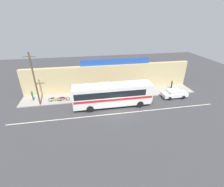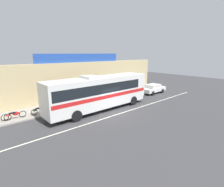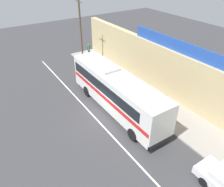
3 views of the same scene
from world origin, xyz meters
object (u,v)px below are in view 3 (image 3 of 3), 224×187
pedestrian_far_right (164,102)px  pedestrian_near_shop (89,49)px  motorcycle_purple (117,79)px  motorcycle_orange (108,75)px  motorcycle_blue (95,63)px  utility_pole (81,30)px  motorcycle_black (100,67)px  intercity_bus (116,90)px

pedestrian_far_right → pedestrian_near_shop: 15.28m
motorcycle_purple → pedestrian_far_right: (6.71, 0.53, 0.57)m
motorcycle_orange → pedestrian_far_right: bearing=5.5°
pedestrian_far_right → motorcycle_blue: bearing=-177.5°
utility_pole → motorcycle_orange: size_ratio=4.19×
utility_pole → motorcycle_blue: 4.35m
motorcycle_black → pedestrian_near_shop: 5.11m
intercity_bus → utility_pole: size_ratio=1.46×
pedestrian_far_right → pedestrian_near_shop: pedestrian_far_right is taller
utility_pole → motorcycle_purple: utility_pole is taller
motorcycle_black → pedestrian_near_shop: bearing=167.5°
motorcycle_purple → pedestrian_far_right: 6.75m
intercity_bus → motorcycle_orange: size_ratio=6.13×
utility_pole → motorcycle_black: size_ratio=4.38×
utility_pole → intercity_bus: bearing=-11.3°
utility_pole → motorcycle_blue: (2.07, 0.63, -3.77)m
motorcycle_black → pedestrian_near_shop: (-4.96, 1.10, 0.57)m
motorcycle_black → pedestrian_near_shop: size_ratio=1.09×
motorcycle_orange → motorcycle_black: (-2.24, 0.19, 0.00)m
motorcycle_blue → motorcycle_orange: same height
motorcycle_blue → pedestrian_far_right: pedestrian_far_right is taller
motorcycle_black → pedestrian_far_right: bearing=3.3°
motorcycle_purple → pedestrian_near_shop: pedestrian_near_shop is taller
intercity_bus → motorcycle_orange: 6.05m
utility_pole → motorcycle_purple: size_ratio=4.28×
intercity_bus → utility_pole: 11.51m
intercity_bus → motorcycle_black: intercity_bus is taller
motorcycle_orange → pedestrian_far_right: 8.13m
utility_pole → motorcycle_black: (3.56, 0.55, -3.77)m
utility_pole → pedestrian_near_shop: bearing=130.4°
motorcycle_purple → pedestrian_near_shop: size_ratio=1.11×
pedestrian_far_right → motorcycle_black: bearing=-176.7°
motorcycle_blue → motorcycle_black: size_ratio=1.05×
intercity_bus → pedestrian_far_right: size_ratio=6.94×
motorcycle_blue → motorcycle_orange: size_ratio=1.00×
utility_pole → motorcycle_purple: bearing=4.9°
intercity_bus → pedestrian_near_shop: (-12.46, 3.86, -0.93)m
intercity_bus → pedestrian_far_right: 4.47m
utility_pole → motorcycle_orange: (5.80, 0.36, -3.77)m
utility_pole → pedestrian_near_shop: utility_pole is taller
utility_pole → motorcycle_black: 5.21m
utility_pole → motorcycle_black: bearing=8.8°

